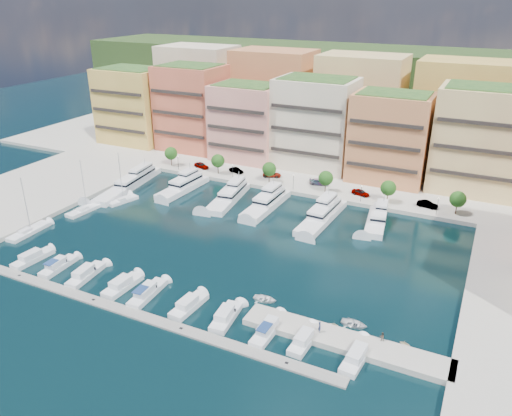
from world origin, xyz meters
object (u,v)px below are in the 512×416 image
object	(u,v)px
cruiser_0	(33,258)
sailboat_0	(29,232)
tree_1	(218,161)
cruiser_8	(304,341)
person_0	(320,327)
cruiser_2	(86,275)
tree_5	(458,199)
tree_4	(388,188)
cruiser_7	(268,330)
cruiser_9	(357,357)
lamppost_3	(361,191)
lamppost_4	(438,203)
car_4	(361,192)
tree_0	(171,153)
tree_3	(326,178)
yacht_3	(267,202)
tree_2	(269,169)
car_3	(319,182)
sailboat_2	(123,201)
person_1	(382,336)
cruiser_6	(226,317)
yacht_4	(323,215)
tender_1	(334,325)
tender_2	(354,324)
sailboat_1	(86,210)
yacht_1	(184,186)
car_2	(272,175)
cruiser_4	(147,293)
car_1	(236,170)
car_5	(427,204)
car_0	(201,165)
tender_0	(265,299)
lamppost_2	(293,180)
tender_3	(405,344)
lamppost_1	(233,169)
cruiser_3	(122,286)
yacht_2	(230,195)
cruiser_1	(58,266)
cruiser_5	(189,306)

from	to	relation	value
cruiser_0	sailboat_0	world-z (taller)	sailboat_0
tree_1	cruiser_8	size ratio (longest dim) A/B	0.74
person_0	cruiser_2	bearing A→B (deg)	58.91
tree_5	person_0	world-z (taller)	tree_5
tree_4	cruiser_7	size ratio (longest dim) A/B	0.62
tree_4	cruiser_9	world-z (taller)	tree_4
lamppost_3	lamppost_4	size ratio (longest dim) A/B	1.00
car_4	tree_0	bearing A→B (deg)	105.75
tree_3	yacht_3	size ratio (longest dim) A/B	0.29
tree_2	car_3	size ratio (longest dim) A/B	1.07
sailboat_2	person_1	size ratio (longest dim) A/B	8.67
cruiser_6	cruiser_7	bearing A→B (deg)	-0.24
lamppost_4	yacht_4	bearing A→B (deg)	-152.85
tender_1	tender_2	distance (m)	3.22
sailboat_1	yacht_1	bearing A→B (deg)	58.46
yacht_3	car_2	distance (m)	18.64
yacht_4	car_2	bearing A→B (deg)	139.10
cruiser_4	car_2	size ratio (longest dim) A/B	1.82
tree_2	tree_3	distance (m)	16.00
car_1	cruiser_6	bearing A→B (deg)	-137.22
yacht_1	sailboat_0	bearing A→B (deg)	-113.71
cruiser_6	car_5	xyz separation A→B (m)	(22.39, 59.16, 1.26)
tree_0	cruiser_8	bearing A→B (deg)	-41.98
car_5	car_3	bearing A→B (deg)	91.13
car_0	tree_2	bearing A→B (deg)	-79.27
tree_1	tender_0	distance (m)	63.60
sailboat_1	car_1	world-z (taller)	sailboat_1
yacht_4	car_5	distance (m)	26.14
lamppost_2	person_1	xyz separation A→B (m)	(35.14, -51.20, -2.07)
cruiser_0	lamppost_4	bearing A→B (deg)	39.11
car_5	sailboat_1	bearing A→B (deg)	123.31
cruiser_4	sailboat_1	bearing A→B (deg)	147.44
tender_3	cruiser_9	bearing A→B (deg)	148.02
tender_2	cruiser_6	bearing A→B (deg)	111.20
car_1	lamppost_1	bearing A→B (deg)	-146.44
tender_3	car_1	xyz separation A→B (m)	(-57.93, 54.64, 1.31)
tree_0	sailboat_0	distance (m)	50.03
cruiser_8	cruiser_0	bearing A→B (deg)	-179.99
tender_2	cruiser_3	bearing A→B (deg)	100.29
tree_3	lamppost_3	size ratio (longest dim) A/B	1.35
tree_1	tender_3	world-z (taller)	tree_1
yacht_2	car_1	distance (m)	17.66
tender_3	car_2	world-z (taller)	car_2
tree_2	cruiser_1	size ratio (longest dim) A/B	0.67
cruiser_4	car_2	world-z (taller)	car_2
lamppost_4	cruiser_2	bearing A→B (deg)	-134.48
yacht_1	car_4	bearing A→B (deg)	18.20
cruiser_5	sailboat_0	xyz separation A→B (m)	(-47.13, 8.36, -0.24)
tree_5	lamppost_4	world-z (taller)	tree_5
yacht_3	tender_0	bearing A→B (deg)	-65.66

